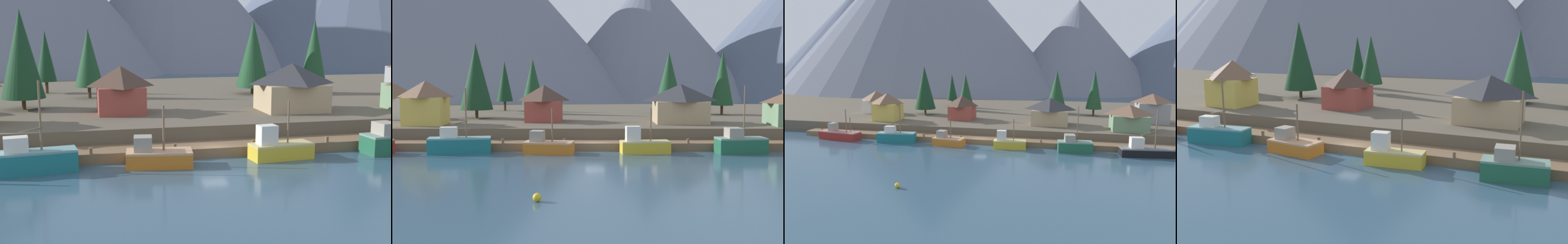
{
  "view_description": "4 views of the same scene",
  "coord_description": "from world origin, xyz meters",
  "views": [
    {
      "loc": [
        -13.07,
        -48.88,
        12.47
      ],
      "look_at": [
        -1.42,
        2.47,
        3.25
      ],
      "focal_mm": 48.51,
      "sensor_mm": 36.0,
      "label": 1
    },
    {
      "loc": [
        -0.97,
        -66.59,
        10.12
      ],
      "look_at": [
        -0.65,
        1.31,
        3.67
      ],
      "focal_mm": 47.85,
      "sensor_mm": 36.0,
      "label": 2
    },
    {
      "loc": [
        15.97,
        -68.09,
        16.67
      ],
      "look_at": [
        -0.59,
        2.8,
        4.09
      ],
      "focal_mm": 33.07,
      "sensor_mm": 36.0,
      "label": 3
    },
    {
      "loc": [
        23.58,
        -45.16,
        14.06
      ],
      "look_at": [
        2.16,
        1.67,
        3.64
      ],
      "focal_mm": 42.97,
      "sensor_mm": 36.0,
      "label": 4
    }
  ],
  "objects": [
    {
      "name": "ground_plane",
      "position": [
        0.0,
        20.0,
        -0.5
      ],
      "size": [
        400.0,
        400.0,
        1.0
      ],
      "primitive_type": "cube",
      "color": "#335166"
    },
    {
      "name": "dock",
      "position": [
        0.0,
        1.99,
        0.5
      ],
      "size": [
        80.0,
        4.0,
        1.6
      ],
      "color": "brown",
      "rests_on": "ground_plane"
    },
    {
      "name": "shoreline_bank",
      "position": [
        0.0,
        32.0,
        1.25
      ],
      "size": [
        400.0,
        56.0,
        2.5
      ],
      "primitive_type": "cube",
      "color": "brown",
      "rests_on": "ground_plane"
    },
    {
      "name": "mountain_east_peak",
      "position": [
        22.11,
        139.94,
        24.36
      ],
      "size": [
        84.24,
        84.24,
        48.73
      ],
      "primitive_type": "cone",
      "color": "slate",
      "rests_on": "ground_plane"
    },
    {
      "name": "fishing_boat_teal",
      "position": [
        -17.21,
        -1.81,
        1.2
      ],
      "size": [
        7.92,
        3.33,
        8.18
      ],
      "rotation": [
        0.0,
        0.0,
        0.14
      ],
      "color": "#196B70",
      "rests_on": "ground_plane"
    },
    {
      "name": "fishing_boat_orange",
      "position": [
        -6.05,
        -1.91,
        0.96
      ],
      "size": [
        6.37,
        3.57,
        5.71
      ],
      "rotation": [
        0.0,
        0.0,
        -0.13
      ],
      "color": "#CC6B1E",
      "rests_on": "ground_plane"
    },
    {
      "name": "fishing_boat_yellow",
      "position": [
        5.99,
        -1.64,
        1.08
      ],
      "size": [
        6.31,
        2.98,
        5.71
      ],
      "rotation": [
        0.0,
        0.0,
        0.1
      ],
      "color": "gold",
      "rests_on": "ground_plane"
    },
    {
      "name": "fishing_boat_green",
      "position": [
        18.17,
        -1.76,
        1.23
      ],
      "size": [
        6.33,
        3.22,
        8.49
      ],
      "rotation": [
        0.0,
        0.0,
        0.1
      ],
      "color": "#1E5B3D",
      "rests_on": "ground_plane"
    },
    {
      "name": "house_red",
      "position": [
        -7.86,
        14.9,
        5.42
      ],
      "size": [
        5.82,
        6.09,
        5.71
      ],
      "color": "#9E4238",
      "rests_on": "shoreline_bank"
    },
    {
      "name": "house_tan",
      "position": [
        13.1,
        12.29,
        5.53
      ],
      "size": [
        8.17,
        6.76,
        5.92
      ],
      "color": "tan",
      "rests_on": "shoreline_bank"
    },
    {
      "name": "house_yellow",
      "position": [
        -24.78,
        9.61,
        5.81
      ],
      "size": [
        5.99,
        5.55,
        6.46
      ],
      "color": "gold",
      "rests_on": "shoreline_bank"
    },
    {
      "name": "conifer_near_left",
      "position": [
        23.55,
        28.4,
        9.16
      ],
      "size": [
        4.05,
        4.05,
        11.65
      ],
      "color": "#4C3823",
      "rests_on": "shoreline_bank"
    },
    {
      "name": "conifer_near_right",
      "position": [
        -17.65,
        37.88,
        8.38
      ],
      "size": [
        3.24,
        3.24,
        9.9
      ],
      "color": "#4C3823",
      "rests_on": "shoreline_bank"
    },
    {
      "name": "conifer_mid_left",
      "position": [
        -11.2,
        30.22,
        8.45
      ],
      "size": [
        4.18,
        4.18,
        10.21
      ],
      "color": "#4C3823",
      "rests_on": "shoreline_bank"
    },
    {
      "name": "conifer_mid_right",
      "position": [
        14.02,
        29.96,
        8.78
      ],
      "size": [
        5.26,
        5.26,
        11.48
      ],
      "color": "#4C3823",
      "rests_on": "shoreline_bank"
    },
    {
      "name": "conifer_back_left",
      "position": [
        -19.63,
        20.45,
        9.5
      ],
      "size": [
        5.5,
        5.5,
        12.56
      ],
      "color": "#4C3823",
      "rests_on": "shoreline_bank"
    },
    {
      "name": "channel_buoy",
      "position": [
        -4.96,
        -26.48,
        0.35
      ],
      "size": [
        0.7,
        0.7,
        0.7
      ],
      "primitive_type": "sphere",
      "color": "gold",
      "rests_on": "ground_plane"
    }
  ]
}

